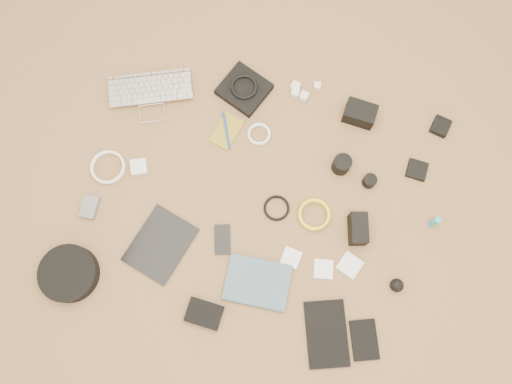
% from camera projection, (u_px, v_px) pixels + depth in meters
% --- Properties ---
extents(room_shell, '(4.04, 4.04, 2.58)m').
position_uv_depth(room_shell, '(240.00, 4.00, 0.75)').
color(room_shell, brown).
rests_on(room_shell, ground).
extents(laptop, '(0.41, 0.35, 0.03)m').
position_uv_depth(laptop, '(151.00, 100.00, 2.05)').
color(laptop, '#B6B6BA').
rests_on(laptop, ground).
extents(headphone_pouch, '(0.23, 0.23, 0.03)m').
position_uv_depth(headphone_pouch, '(244.00, 89.00, 2.06)').
color(headphone_pouch, black).
rests_on(headphone_pouch, ground).
extents(headphones, '(0.14, 0.14, 0.01)m').
position_uv_depth(headphones, '(244.00, 87.00, 2.04)').
color(headphones, black).
rests_on(headphones, headphone_pouch).
extents(charger_a, '(0.04, 0.04, 0.03)m').
position_uv_depth(charger_a, '(304.00, 96.00, 2.05)').
color(charger_a, silver).
rests_on(charger_a, ground).
extents(charger_b, '(0.04, 0.04, 0.03)m').
position_uv_depth(charger_b, '(295.00, 87.00, 2.06)').
color(charger_b, silver).
rests_on(charger_b, ground).
extents(charger_c, '(0.03, 0.03, 0.03)m').
position_uv_depth(charger_c, '(317.00, 86.00, 2.07)').
color(charger_c, silver).
rests_on(charger_c, ground).
extents(charger_d, '(0.03, 0.03, 0.03)m').
position_uv_depth(charger_d, '(295.00, 93.00, 2.06)').
color(charger_d, silver).
rests_on(charger_d, ground).
extents(dslr_camera, '(0.13, 0.10, 0.07)m').
position_uv_depth(dslr_camera, '(360.00, 114.00, 2.01)').
color(dslr_camera, black).
rests_on(dslr_camera, ground).
extents(lens_pouch, '(0.08, 0.09, 0.03)m').
position_uv_depth(lens_pouch, '(441.00, 126.00, 2.02)').
color(lens_pouch, black).
rests_on(lens_pouch, ground).
extents(notebook_olive, '(0.13, 0.16, 0.01)m').
position_uv_depth(notebook_olive, '(226.00, 131.00, 2.03)').
color(notebook_olive, olive).
rests_on(notebook_olive, ground).
extents(pen_blue, '(0.07, 0.15, 0.01)m').
position_uv_depth(pen_blue, '(226.00, 130.00, 2.02)').
color(pen_blue, navy).
rests_on(pen_blue, notebook_olive).
extents(cable_white_a, '(0.10, 0.10, 0.01)m').
position_uv_depth(cable_white_a, '(259.00, 135.00, 2.02)').
color(cable_white_a, white).
rests_on(cable_white_a, ground).
extents(lens_a, '(0.09, 0.09, 0.08)m').
position_uv_depth(lens_a, '(342.00, 165.00, 1.96)').
color(lens_a, black).
rests_on(lens_a, ground).
extents(lens_b, '(0.06, 0.06, 0.05)m').
position_uv_depth(lens_b, '(369.00, 181.00, 1.95)').
color(lens_b, black).
rests_on(lens_b, ground).
extents(card_reader, '(0.08, 0.08, 0.02)m').
position_uv_depth(card_reader, '(417.00, 170.00, 1.98)').
color(card_reader, black).
rests_on(card_reader, ground).
extents(power_brick, '(0.08, 0.08, 0.03)m').
position_uv_depth(power_brick, '(139.00, 167.00, 1.98)').
color(power_brick, silver).
rests_on(power_brick, ground).
extents(cable_white_b, '(0.18, 0.18, 0.01)m').
position_uv_depth(cable_white_b, '(108.00, 168.00, 1.99)').
color(cable_white_b, white).
rests_on(cable_white_b, ground).
extents(cable_black, '(0.11, 0.11, 0.01)m').
position_uv_depth(cable_black, '(277.00, 208.00, 1.95)').
color(cable_black, black).
rests_on(cable_black, ground).
extents(cable_yellow, '(0.15, 0.15, 0.01)m').
position_uv_depth(cable_yellow, '(314.00, 215.00, 1.94)').
color(cable_yellow, yellow).
rests_on(cable_yellow, ground).
extents(flash, '(0.09, 0.13, 0.09)m').
position_uv_depth(flash, '(358.00, 229.00, 1.89)').
color(flash, black).
rests_on(flash, ground).
extents(lens_cleaner, '(0.03, 0.03, 0.09)m').
position_uv_depth(lens_cleaner, '(435.00, 222.00, 1.90)').
color(lens_cleaner, '#1B9EB4').
rests_on(lens_cleaner, ground).
extents(battery_charger, '(0.06, 0.09, 0.03)m').
position_uv_depth(battery_charger, '(90.00, 207.00, 1.94)').
color(battery_charger, '#5E5E63').
rests_on(battery_charger, ground).
extents(tablet, '(0.26, 0.30, 0.01)m').
position_uv_depth(tablet, '(160.00, 244.00, 1.91)').
color(tablet, black).
rests_on(tablet, ground).
extents(phone, '(0.09, 0.13, 0.01)m').
position_uv_depth(phone, '(222.00, 240.00, 1.92)').
color(phone, black).
rests_on(phone, ground).
extents(filter_case_left, '(0.08, 0.08, 0.01)m').
position_uv_depth(filter_case_left, '(291.00, 258.00, 1.90)').
color(filter_case_left, silver).
rests_on(filter_case_left, ground).
extents(filter_case_mid, '(0.08, 0.08, 0.01)m').
position_uv_depth(filter_case_mid, '(323.00, 269.00, 1.89)').
color(filter_case_mid, silver).
rests_on(filter_case_mid, ground).
extents(filter_case_right, '(0.10, 0.10, 0.01)m').
position_uv_depth(filter_case_right, '(350.00, 265.00, 1.89)').
color(filter_case_right, silver).
rests_on(filter_case_right, ground).
extents(air_blower, '(0.06, 0.06, 0.05)m').
position_uv_depth(air_blower, '(397.00, 285.00, 1.85)').
color(air_blower, black).
rests_on(air_blower, ground).
extents(headphone_case, '(0.29, 0.29, 0.06)m').
position_uv_depth(headphone_case, '(69.00, 273.00, 1.86)').
color(headphone_case, black).
rests_on(headphone_case, ground).
extents(drive_case, '(0.13, 0.10, 0.03)m').
position_uv_depth(drive_case, '(204.00, 314.00, 1.84)').
color(drive_case, black).
rests_on(drive_case, ground).
extents(paperback, '(0.24, 0.18, 0.02)m').
position_uv_depth(paperback, '(253.00, 306.00, 1.85)').
color(paperback, '#3F586A').
rests_on(paperback, ground).
extents(notebook_black_a, '(0.21, 0.27, 0.02)m').
position_uv_depth(notebook_black_a, '(327.00, 334.00, 1.83)').
color(notebook_black_a, black).
rests_on(notebook_black_a, ground).
extents(notebook_black_b, '(0.14, 0.17, 0.01)m').
position_uv_depth(notebook_black_b, '(364.00, 340.00, 1.82)').
color(notebook_black_b, black).
rests_on(notebook_black_b, ground).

